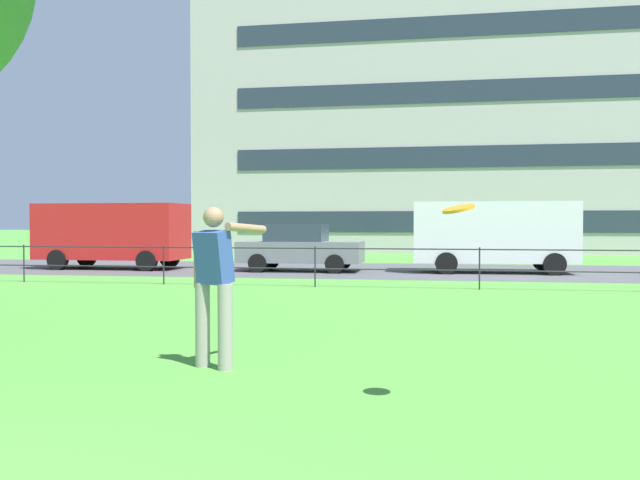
# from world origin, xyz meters

# --- Properties ---
(street_strip) EXTENTS (80.00, 7.74, 0.01)m
(street_strip) POSITION_xyz_m (0.00, 20.66, 0.00)
(street_strip) COLOR #4C4C51
(street_strip) RESTS_ON ground
(park_fence) EXTENTS (31.65, 0.04, 1.00)m
(park_fence) POSITION_xyz_m (0.00, 14.41, 0.67)
(park_fence) COLOR #232328
(park_fence) RESTS_ON ground
(person_thrower) EXTENTS (0.72, 0.72, 1.74)m
(person_thrower) POSITION_xyz_m (0.62, 5.03, 0.94)
(person_thrower) COLOR gray
(person_thrower) RESTS_ON ground
(frisbee) EXTENTS (0.38, 0.38, 0.09)m
(frisbee) POSITION_xyz_m (3.17, 3.73, 1.68)
(frisbee) COLOR orange
(panel_van_right) EXTENTS (5.02, 2.14, 2.24)m
(panel_van_right) POSITION_xyz_m (-8.09, 19.77, 1.27)
(panel_van_right) COLOR red
(panel_van_right) RESTS_ON ground
(car_grey_center) EXTENTS (4.00, 1.82, 1.54)m
(car_grey_center) POSITION_xyz_m (-1.47, 19.66, 0.78)
(car_grey_center) COLOR slate
(car_grey_center) RESTS_ON ground
(panel_van_left) EXTENTS (5.05, 2.21, 2.24)m
(panel_van_left) POSITION_xyz_m (4.72, 20.15, 1.27)
(panel_van_left) COLOR white
(panel_van_left) RESTS_ON ground
(apartment_building_background) EXTENTS (33.72, 15.28, 20.24)m
(apartment_building_background) POSITION_xyz_m (6.38, 40.73, 10.12)
(apartment_building_background) COLOR #B7B2AD
(apartment_building_background) RESTS_ON ground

